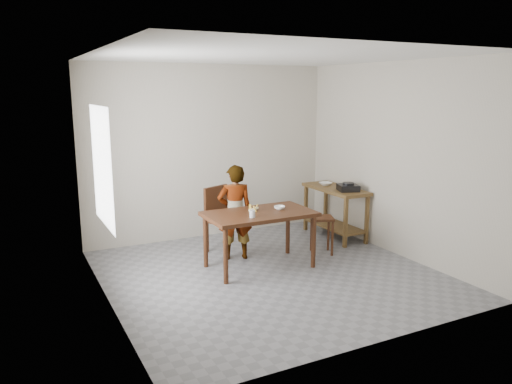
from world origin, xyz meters
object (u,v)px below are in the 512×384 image
child (235,212)px  prep_counter (335,212)px  dining_table (259,240)px  stool (322,235)px  dining_chair (226,220)px

child → prep_counter: bearing=-157.7°
dining_table → stool: size_ratio=2.60×
prep_counter → dining_table: bearing=-157.9°
dining_table → dining_chair: 0.81m
prep_counter → dining_chair: dining_chair is taller
dining_chair → stool: (1.18, -0.70, -0.20)m
prep_counter → dining_chair: size_ratio=1.27×
prep_counter → stool: 0.90m
dining_table → stool: (1.06, 0.10, -0.11)m
dining_table → child: child is taller
child → stool: child is taller
dining_chair → stool: size_ratio=1.75×
child → dining_chair: size_ratio=1.40×
stool → child: bearing=163.2°
prep_counter → child: (-1.86, -0.24, 0.26)m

